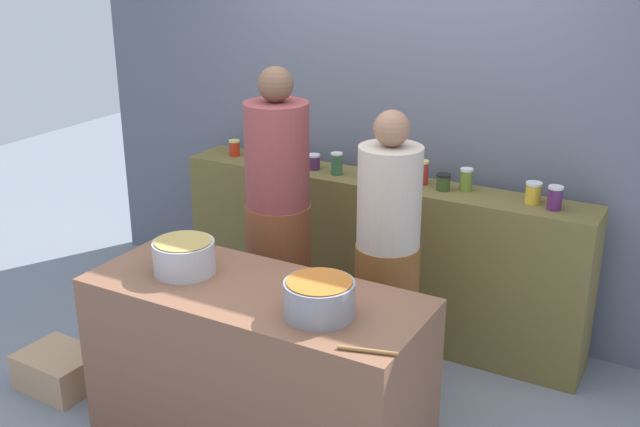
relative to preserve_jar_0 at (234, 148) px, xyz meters
The scene contains 20 objects.
ground 1.89m from the preserve_jar_0, 45.13° to the right, with size 12.00×12.00×0.00m, color gray.
storefront_wall 1.22m from the preserve_jar_0, 17.97° to the left, with size 4.80×0.12×3.00m, color slate.
display_shelf 1.23m from the preserve_jar_0, ahead, with size 2.70×0.36×1.04m, color brown.
prep_table 1.89m from the preserve_jar_0, 51.99° to the right, with size 1.70×0.70×0.87m, color brown.
preserve_jar_0 is the anchor object (origin of this frame).
preserve_jar_1 0.63m from the preserve_jar_0, ahead, with size 0.09×0.09×0.10m.
preserve_jar_2 0.82m from the preserve_jar_0, ahead, with size 0.08×0.08×0.14m.
preserve_jar_3 1.04m from the preserve_jar_0, ahead, with size 0.07×0.07×0.13m.
preserve_jar_4 1.16m from the preserve_jar_0, ahead, with size 0.08×0.08×0.12m.
preserve_jar_5 1.37m from the preserve_jar_0, ahead, with size 0.07×0.07×0.15m.
preserve_jar_6 1.52m from the preserve_jar_0, ahead, with size 0.09×0.09×0.10m.
preserve_jar_7 1.64m from the preserve_jar_0, ahead, with size 0.08×0.08×0.14m.
preserve_jar_8 2.05m from the preserve_jar_0, ahead, with size 0.09×0.09×0.12m.
preserve_jar_9 2.18m from the preserve_jar_0, ahead, with size 0.08×0.08×0.14m.
cooking_pot_left 1.56m from the preserve_jar_0, 64.31° to the right, with size 0.31×0.31×0.17m.
cooking_pot_center 2.10m from the preserve_jar_0, 44.61° to the right, with size 0.32×0.32×0.17m.
wooden_spoon 2.48m from the preserve_jar_0, 42.27° to the right, with size 0.02×0.02×0.25m, color #9E703D.
cook_with_tongs 0.98m from the preserve_jar_0, 39.48° to the right, with size 0.39×0.39×1.80m.
cook_in_cap 1.63m from the preserve_jar_0, 23.97° to the right, with size 0.36×0.36×1.64m.
bread_crate 1.84m from the preserve_jar_0, 97.33° to the right, with size 0.44×0.35×0.21m, color tan.
Camera 1 is at (1.90, -3.05, 2.50)m, focal length 42.97 mm.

